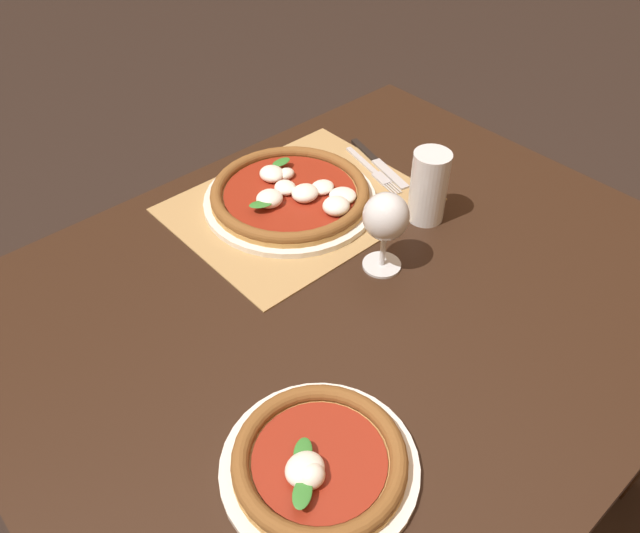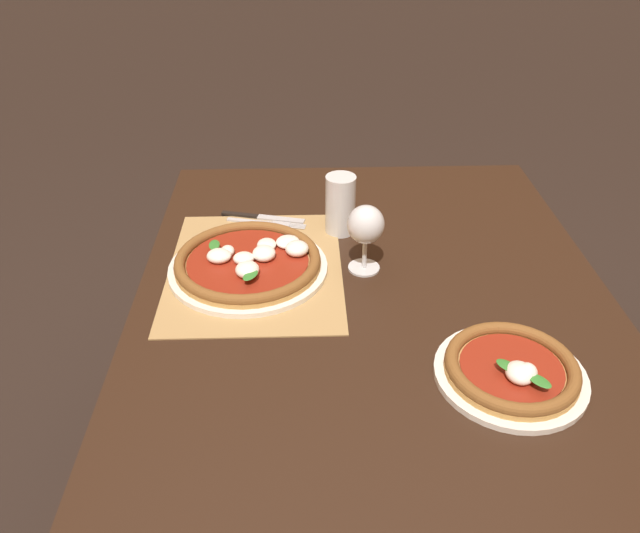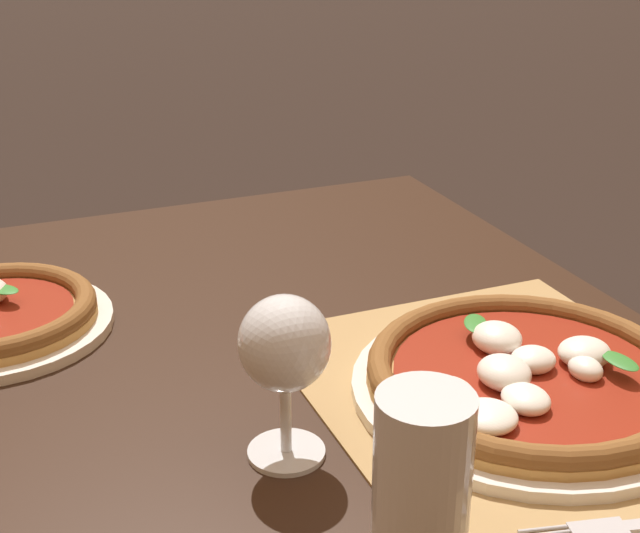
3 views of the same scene
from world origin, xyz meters
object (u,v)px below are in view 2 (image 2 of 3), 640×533
Objects in this scene: pizza_near at (249,262)px; knife at (263,217)px; pint_glass at (340,206)px; fork at (267,223)px; wine_glass at (366,227)px; pizza_far at (512,370)px.

knife is at bearing 175.25° from pizza_near.
knife is at bearing -109.01° from pint_glass.
fork is 0.93× the size of knife.
pint_glass reaches higher than pizza_near.
pizza_near is 0.27m from pint_glass.
pint_glass reaches higher than fork.
wine_glass is 0.78× the size of fork.
pizza_near is 0.23m from knife.
wine_glass is 1.07× the size of pint_glass.
pint_glass reaches higher than pizza_far.
pizza_near is 2.25× the size of wine_glass.
pizza_far is (0.35, 0.48, -0.00)m from pizza_near.
pizza_far is 1.71× the size of wine_glass.
pizza_far is 0.43m from wine_glass.
fork is (-0.04, -0.18, -0.06)m from pint_glass.
pint_glass is 0.73× the size of fork.
pizza_near reaches higher than fork.
pizza_far is at bearing 38.02° from knife.
pizza_far is 0.71m from fork.
pizza_near is 2.40× the size of pint_glass.
pint_glass is 0.68× the size of knife.
pint_glass is at bearing -152.75° from pizza_far.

